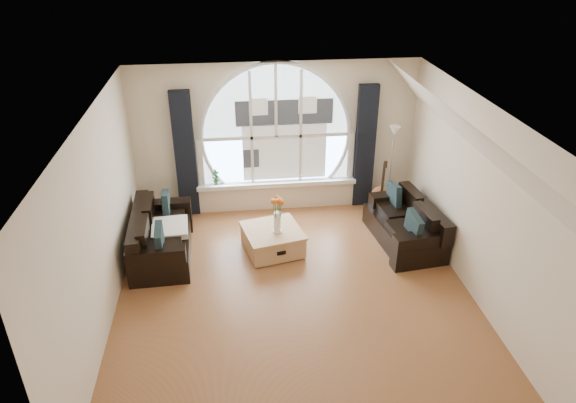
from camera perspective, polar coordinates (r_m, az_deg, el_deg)
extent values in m
cube|color=brown|center=(7.55, 0.81, -10.27)|extent=(5.00, 5.50, 0.01)
cube|color=silver|center=(6.25, 0.97, 9.58)|extent=(5.00, 5.50, 0.01)
cube|color=beige|center=(9.28, -1.34, 6.96)|extent=(5.00, 0.01, 2.70)
cube|color=beige|center=(4.63, 5.52, -18.00)|extent=(5.00, 0.01, 2.70)
cube|color=beige|center=(6.96, -19.99, -2.37)|extent=(0.01, 5.50, 2.70)
cube|color=beige|center=(7.51, 20.15, -0.13)|extent=(0.01, 5.50, 2.70)
cube|color=silver|center=(6.99, 19.26, 6.99)|extent=(0.92, 5.50, 0.72)
cube|color=silver|center=(9.16, -1.34, 8.50)|extent=(2.60, 0.06, 2.15)
cube|color=white|center=(9.52, -1.22, 2.02)|extent=(2.90, 0.22, 0.08)
cube|color=white|center=(9.13, -1.32, 8.44)|extent=(2.76, 0.08, 2.15)
cube|color=silver|center=(9.20, -0.38, 7.77)|extent=(1.70, 0.02, 1.50)
cube|color=black|center=(9.24, -11.21, 5.00)|extent=(0.35, 0.12, 2.30)
cube|color=black|center=(9.51, 8.44, 5.90)|extent=(0.35, 0.12, 2.30)
cube|color=black|center=(8.42, -13.70, -3.41)|extent=(0.92, 1.74, 0.76)
cube|color=black|center=(8.73, 12.68, -2.08)|extent=(1.00, 1.71, 0.72)
cube|color=#AE7F4F|center=(8.39, -1.70, -4.13)|extent=(1.06, 1.06, 0.43)
cube|color=silver|center=(8.33, -12.82, -2.86)|extent=(0.59, 0.59, 0.10)
cube|color=white|center=(8.05, -1.21, -0.96)|extent=(0.24, 0.24, 0.70)
cube|color=#B2B2B2|center=(9.59, 11.21, 3.58)|extent=(0.24, 0.24, 1.60)
cube|color=#9A5830|center=(9.53, 10.22, 1.71)|extent=(0.42, 0.35, 1.06)
imported|color=#1E6023|center=(9.42, -7.97, 2.66)|extent=(0.15, 0.10, 0.28)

